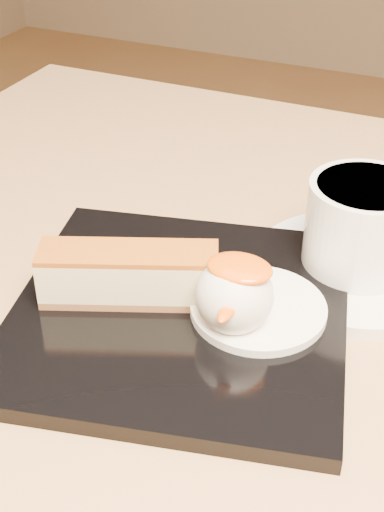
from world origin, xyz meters
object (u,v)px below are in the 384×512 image
at_px(dessert_plate, 180,313).
at_px(cheesecake, 129,274).
at_px(ice_cream_scoop, 234,295).
at_px(table, 225,494).
at_px(coffee_cup, 364,225).
at_px(saucer, 355,268).

xyz_separation_m(dessert_plate, cheesecake, (-0.03, -0.01, 0.03)).
bearing_deg(ice_cream_scoop, dessert_plate, 172.87).
relative_size(table, coffee_cup, 7.70).
xyz_separation_m(table, coffee_cup, (0.06, 0.11, 0.20)).
bearing_deg(dessert_plate, ice_cream_scoop, -7.13).
xyz_separation_m(saucer, coffee_cup, (0.00, -0.00, 0.04)).
bearing_deg(cheesecake, table, -24.24).
distance_m(saucer, coffee_cup, 0.04).
distance_m(dessert_plate, saucer, 0.14).
bearing_deg(ice_cream_scoop, table, -87.76).
xyz_separation_m(cheesecake, saucer, (0.13, 0.11, -0.03)).
relative_size(cheesecake, saucer, 0.81).
bearing_deg(cheesecake, saucer, 16.77).
relative_size(cheesecake, coffee_cup, 1.17).
relative_size(ice_cream_scoop, saucer, 0.33).
bearing_deg(dessert_plate, coffee_cup, 45.46).
relative_size(table, saucer, 5.33).
bearing_deg(coffee_cup, cheesecake, -120.29).
bearing_deg(saucer, ice_cream_scoop, -117.99).
bearing_deg(table, cheesecake, 177.75).
xyz_separation_m(dessert_plate, coffee_cup, (0.10, 0.10, 0.04)).
height_order(cheesecake, coffee_cup, coffee_cup).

